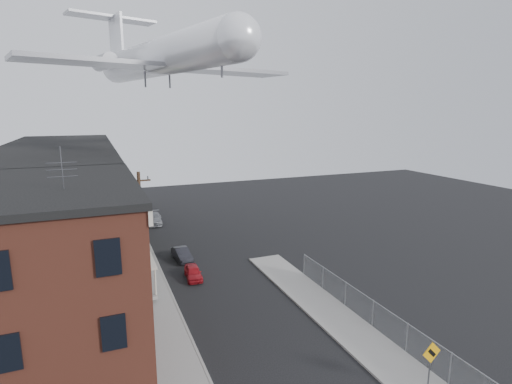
# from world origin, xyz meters

# --- Properties ---
(sidewalk_left) EXTENTS (3.00, 62.00, 0.12)m
(sidewalk_left) POSITION_xyz_m (-5.50, 24.00, 0.06)
(sidewalk_left) COLOR gray
(sidewalk_left) RESTS_ON ground
(sidewalk_right) EXTENTS (3.00, 26.00, 0.12)m
(sidewalk_right) POSITION_xyz_m (5.50, 6.00, 0.06)
(sidewalk_right) COLOR gray
(sidewalk_right) RESTS_ON ground
(curb_left) EXTENTS (0.15, 62.00, 0.14)m
(curb_left) POSITION_xyz_m (-4.05, 24.00, 0.07)
(curb_left) COLOR gray
(curb_left) RESTS_ON ground
(curb_right) EXTENTS (0.15, 26.00, 0.14)m
(curb_right) POSITION_xyz_m (4.05, 6.00, 0.07)
(curb_right) COLOR gray
(curb_right) RESTS_ON ground
(corner_building) EXTENTS (10.31, 12.30, 12.15)m
(corner_building) POSITION_xyz_m (-12.00, 7.00, 5.16)
(corner_building) COLOR #391812
(corner_building) RESTS_ON ground
(row_house_a) EXTENTS (11.98, 7.00, 10.30)m
(row_house_a) POSITION_xyz_m (-11.96, 16.50, 5.13)
(row_house_a) COLOR #60615E
(row_house_a) RESTS_ON ground
(row_house_b) EXTENTS (11.98, 7.00, 10.30)m
(row_house_b) POSITION_xyz_m (-11.96, 23.50, 5.13)
(row_house_b) COLOR #736A5B
(row_house_b) RESTS_ON ground
(row_house_c) EXTENTS (11.98, 7.00, 10.30)m
(row_house_c) POSITION_xyz_m (-11.96, 30.50, 5.13)
(row_house_c) COLOR #60615E
(row_house_c) RESTS_ON ground
(row_house_d) EXTENTS (11.98, 7.00, 10.30)m
(row_house_d) POSITION_xyz_m (-11.96, 37.50, 5.13)
(row_house_d) COLOR #736A5B
(row_house_d) RESTS_ON ground
(row_house_e) EXTENTS (11.98, 7.00, 10.30)m
(row_house_e) POSITION_xyz_m (-11.96, 44.50, 5.13)
(row_house_e) COLOR #60615E
(row_house_e) RESTS_ON ground
(chainlink_fence) EXTENTS (0.06, 18.06, 1.90)m
(chainlink_fence) POSITION_xyz_m (7.00, 5.00, 1.00)
(chainlink_fence) COLOR gray
(chainlink_fence) RESTS_ON ground
(warning_sign) EXTENTS (1.10, 0.11, 2.80)m
(warning_sign) POSITION_xyz_m (5.60, -1.03, 1.88)
(warning_sign) COLOR #515156
(warning_sign) RESTS_ON ground
(utility_pole) EXTENTS (1.80, 0.26, 9.00)m
(utility_pole) POSITION_xyz_m (-5.60, 18.00, 4.67)
(utility_pole) COLOR black
(utility_pole) RESTS_ON ground
(street_tree) EXTENTS (3.22, 3.20, 5.20)m
(street_tree) POSITION_xyz_m (-5.27, 27.92, 3.45)
(street_tree) COLOR black
(street_tree) RESTS_ON ground
(car_near) EXTENTS (1.49, 3.20, 1.06)m
(car_near) POSITION_xyz_m (-1.80, 16.87, 0.53)
(car_near) COLOR #AE161F
(car_near) RESTS_ON ground
(car_mid) EXTENTS (1.50, 3.57, 1.15)m
(car_mid) POSITION_xyz_m (-1.80, 21.37, 0.57)
(car_mid) COLOR black
(car_mid) RESTS_ON ground
(car_far) EXTENTS (2.21, 4.56, 1.28)m
(car_far) POSITION_xyz_m (-2.39, 34.94, 0.64)
(car_far) COLOR slate
(car_far) RESTS_ON ground
(airplane) EXTENTS (24.37, 27.87, 8.03)m
(airplane) POSITION_xyz_m (-2.59, 24.67, 18.41)
(airplane) COLOR white
(airplane) RESTS_ON ground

